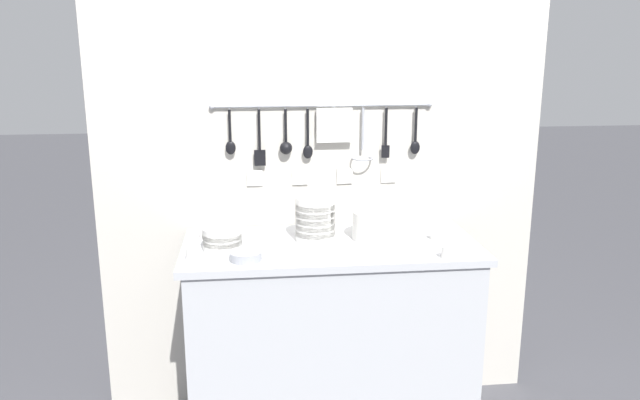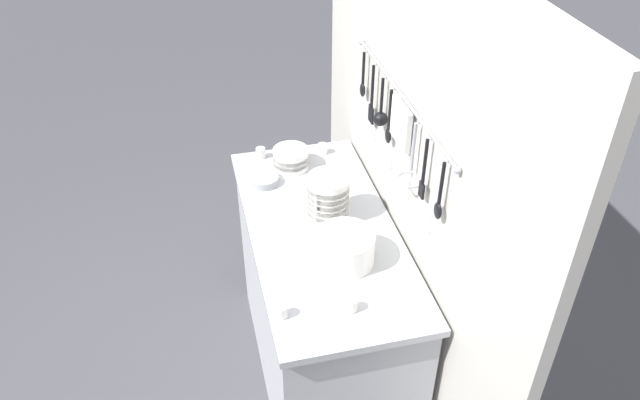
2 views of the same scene
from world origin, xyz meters
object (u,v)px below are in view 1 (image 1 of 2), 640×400
bowl_stack_back_corner (222,238)px  cup_edge_far (205,232)px  cup_front_right (436,234)px  cup_by_caddy (447,252)px  cup_back_right (191,254)px  plate_stack (378,225)px  steel_mixing_bowl (246,256)px  bowl_stack_tall_left (315,219)px

bowl_stack_back_corner → cup_edge_far: bowl_stack_back_corner is taller
cup_front_right → cup_by_caddy: 0.23m
bowl_stack_back_corner → cup_back_right: bowl_stack_back_corner is taller
bowl_stack_back_corner → cup_front_right: (0.89, 0.02, -0.02)m
plate_stack → steel_mixing_bowl: bearing=-159.9°
cup_edge_far → cup_by_caddy: bearing=-21.4°
bowl_stack_tall_left → bowl_stack_back_corner: bowl_stack_tall_left is taller
bowl_stack_back_corner → cup_back_right: bearing=-133.8°
bowl_stack_back_corner → cup_back_right: (-0.11, -0.12, -0.02)m
bowl_stack_back_corner → cup_by_caddy: size_ratio=3.24×
bowl_stack_tall_left → steel_mixing_bowl: bearing=-144.2°
plate_stack → cup_front_right: plate_stack is taller
cup_front_right → bowl_stack_tall_left: bearing=174.5°
cup_edge_far → steel_mixing_bowl: bearing=-59.8°
cup_front_right → steel_mixing_bowl: bearing=-168.6°
plate_stack → cup_by_caddy: bearing=-52.1°
cup_back_right → bowl_stack_back_corner: bearing=46.2°
bowl_stack_tall_left → cup_by_caddy: (0.48, -0.28, -0.07)m
plate_stack → cup_by_caddy: size_ratio=4.48×
bowl_stack_tall_left → cup_edge_far: 0.48m
steel_mixing_bowl → cup_by_caddy: cup_by_caddy is taller
bowl_stack_back_corner → cup_edge_far: size_ratio=3.24×
cup_edge_far → cup_back_right: 0.28m
cup_front_right → bowl_stack_back_corner: bearing=-178.4°
plate_stack → cup_front_right: size_ratio=4.48×
cup_by_caddy → cup_edge_far: same height
plate_stack → cup_by_caddy: (0.21, -0.27, -0.04)m
cup_back_right → steel_mixing_bowl: bearing=-5.1°
bowl_stack_tall_left → cup_edge_far: bowl_stack_tall_left is taller
steel_mixing_bowl → cup_back_right: 0.21m
bowl_stack_back_corner → cup_edge_far: bearing=116.4°
bowl_stack_back_corner → plate_stack: plate_stack is taller
bowl_stack_back_corner → plate_stack: size_ratio=0.72×
bowl_stack_tall_left → cup_by_caddy: bowl_stack_tall_left is taller
bowl_stack_tall_left → plate_stack: size_ratio=0.88×
cup_by_caddy → cup_back_right: (-0.98, 0.09, 0.00)m
bowl_stack_back_corner → cup_by_caddy: bowl_stack_back_corner is taller
cup_back_right → cup_edge_far: bearing=83.6°
steel_mixing_bowl → cup_back_right: (-0.21, 0.02, 0.01)m
steel_mixing_bowl → cup_front_right: cup_front_right is taller
cup_edge_far → cup_back_right: same height
cup_edge_far → cup_back_right: size_ratio=1.00×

